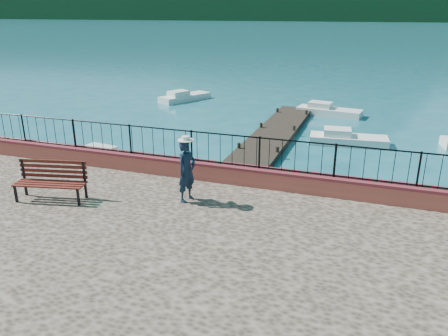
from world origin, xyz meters
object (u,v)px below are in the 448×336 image
Objects in this scene: person at (187,171)px; park_bench at (52,189)px; boat_3 at (185,95)px; boat_0 at (109,157)px; boat_4 at (329,109)px; boat_1 at (349,136)px.

park_bench is at bearing 124.39° from person.
person is 0.44× the size of boat_3.
boat_4 is (7.71, 12.99, 0.00)m from boat_0.
boat_3 is at bearing 110.13° from boat_0.
boat_1 is 0.93× the size of boat_4.
park_bench is 14.56m from boat_1.
boat_0 is 1.05× the size of boat_1.
park_bench is 3.88m from person.
park_bench is 1.18× the size of person.
boat_1 and boat_4 have the same top height.
boat_3 is 10.71m from boat_4.
person is at bearing -87.83° from boat_4.
person is 17.79m from boat_4.
park_bench is 20.81m from boat_3.
boat_4 is at bearing 98.95° from boat_1.
park_bench is 0.56× the size of boat_1.
boat_0 is at bearing -142.16° from boat_3.
person is 0.44× the size of boat_4.
boat_0 is 0.97× the size of boat_3.
park_bench is at bearing -61.95° from boat_0.
park_bench reaches higher than boat_3.
boat_0 is at bearing -111.96° from boat_4.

